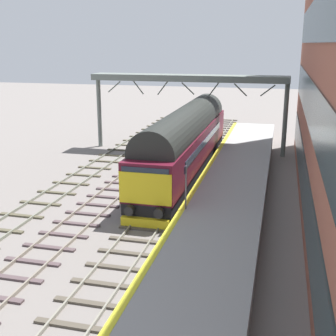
{
  "coord_description": "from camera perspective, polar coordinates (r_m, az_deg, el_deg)",
  "views": [
    {
      "loc": [
        6.1,
        -23.4,
        8.8
      ],
      "look_at": [
        0.2,
        0.07,
        2.06
      ],
      "focal_mm": 48.05,
      "sensor_mm": 36.0,
      "label": 1
    }
  ],
  "objects": [
    {
      "name": "ground_plane",
      "position": [
        25.73,
        -0.47,
        -4.43
      ],
      "size": [
        140.0,
        140.0,
        0.0
      ],
      "primitive_type": "plane",
      "color": "slate",
      "rests_on": "ground"
    },
    {
      "name": "track_main",
      "position": [
        25.71,
        -0.47,
        -4.32
      ],
      "size": [
        2.5,
        60.0,
        0.15
      ],
      "color": "gray",
      "rests_on": "ground"
    },
    {
      "name": "track_adjacent_west",
      "position": [
        26.76,
        -7.74,
        -3.66
      ],
      "size": [
        2.5,
        60.0,
        0.15
      ],
      "color": "gray",
      "rests_on": "ground"
    },
    {
      "name": "track_adjacent_far_west",
      "position": [
        28.09,
        -13.95,
        -3.04
      ],
      "size": [
        2.5,
        60.0,
        0.15
      ],
      "color": "slate",
      "rests_on": "ground"
    },
    {
      "name": "station_platform",
      "position": [
        24.95,
        7.57,
        -4.0
      ],
      "size": [
        4.0,
        44.0,
        1.01
      ],
      "color": "#9B9D9C",
      "rests_on": "ground"
    },
    {
      "name": "diesel_locomotive",
      "position": [
        30.48,
        2.27,
        3.6
      ],
      "size": [
        2.74,
        19.37,
        4.68
      ],
      "color": "black",
      "rests_on": "ground"
    },
    {
      "name": "platform_number_sign",
      "position": [
        21.5,
        2.26,
        -1.66
      ],
      "size": [
        0.1,
        0.44,
        2.18
      ],
      "color": "slate",
      "rests_on": "station_platform"
    },
    {
      "name": "overhead_footbridge",
      "position": [
        37.08,
        2.56,
        10.92
      ],
      "size": [
        16.06,
        2.0,
        6.33
      ],
      "color": "slate",
      "rests_on": "ground"
    }
  ]
}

